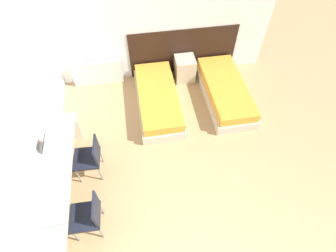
% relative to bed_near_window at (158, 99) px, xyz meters
% --- Properties ---
extents(wall_back, '(5.18, 0.05, 2.70)m').
position_rel_bed_near_window_xyz_m(wall_back, '(0.05, 1.06, 1.16)').
color(wall_back, white).
rests_on(wall_back, ground_plane).
extents(wall_left, '(0.05, 5.58, 2.70)m').
position_rel_bed_near_window_xyz_m(wall_left, '(-2.07, -1.25, 1.16)').
color(wall_left, white).
rests_on(wall_left, ground_plane).
extents(headboard_panel, '(2.43, 0.03, 1.12)m').
position_rel_bed_near_window_xyz_m(headboard_panel, '(0.73, 1.03, 0.37)').
color(headboard_panel, black).
rests_on(headboard_panel, ground_plane).
extents(bed_near_window, '(0.86, 1.99, 0.40)m').
position_rel_bed_near_window_xyz_m(bed_near_window, '(0.00, 0.00, 0.00)').
color(bed_near_window, beige).
rests_on(bed_near_window, ground_plane).
extents(bed_near_door, '(0.86, 1.99, 0.40)m').
position_rel_bed_near_window_xyz_m(bed_near_door, '(1.47, 0.00, 0.00)').
color(bed_near_door, beige).
rests_on(bed_near_door, ground_plane).
extents(nightstand, '(0.44, 0.43, 0.56)m').
position_rel_bed_near_window_xyz_m(nightstand, '(0.73, 0.78, 0.09)').
color(nightstand, beige).
rests_on(nightstand, ground_plane).
extents(radiator, '(1.10, 0.12, 0.59)m').
position_rel_bed_near_window_xyz_m(radiator, '(-1.24, 0.94, 0.10)').
color(radiator, silver).
rests_on(radiator, ground_plane).
extents(desk, '(0.52, 2.51, 0.77)m').
position_rel_bed_near_window_xyz_m(desk, '(-1.78, -1.88, 0.43)').
color(desk, beige).
rests_on(desk, ground_plane).
extents(chair_near_laptop, '(0.45, 0.45, 0.86)m').
position_rel_bed_near_window_xyz_m(chair_near_laptop, '(-1.32, -1.40, 0.31)').
color(chair_near_laptop, black).
rests_on(chair_near_laptop, ground_plane).
extents(chair_near_notebook, '(0.44, 0.44, 0.86)m').
position_rel_bed_near_window_xyz_m(chair_near_notebook, '(-1.32, -2.38, 0.31)').
color(chair_near_notebook, black).
rests_on(chair_near_notebook, ground_plane).
extents(laptop, '(0.34, 0.24, 0.32)m').
position_rel_bed_near_window_xyz_m(laptop, '(-1.84, -1.32, 0.65)').
color(laptop, silver).
rests_on(laptop, desk).
extents(open_notebook, '(0.28, 0.26, 0.02)m').
position_rel_bed_near_window_xyz_m(open_notebook, '(-1.73, -2.45, 0.59)').
color(open_notebook, '#236B3D').
rests_on(open_notebook, desk).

